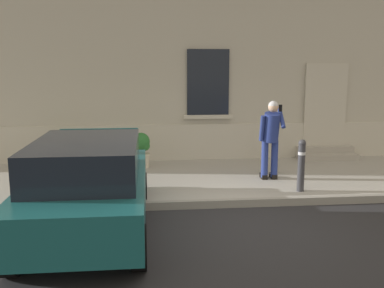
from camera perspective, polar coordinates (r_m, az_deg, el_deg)
ground_plane at (r=7.40m, az=5.98°, el=-10.51°), size 80.00×80.00×0.00m
sidewalk at (r=10.01m, az=2.72°, el=-4.53°), size 24.00×3.60×0.15m
curb_edge at (r=8.25m, az=4.65°, el=-7.75°), size 24.00×0.12×0.15m
building_facade at (r=12.21m, az=1.12°, el=15.38°), size 24.00×1.52×7.50m
entrance_stoop at (r=12.32m, az=17.13°, el=-1.21°), size 1.55×0.64×0.32m
hatchback_car_teal at (r=7.01m, az=-13.37°, el=-5.15°), size 1.79×4.07×1.50m
bollard_near_person at (r=8.87m, az=14.12°, el=-2.49°), size 0.15×0.15×1.04m
person_on_phone at (r=9.57m, az=10.31°, el=1.20°), size 0.51×0.52×1.74m
planter_terracotta at (r=11.11m, az=-17.03°, el=-0.70°), size 0.44×0.44×0.86m
planter_cream at (r=10.77m, az=-6.65°, el=-0.66°), size 0.44×0.44×0.86m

